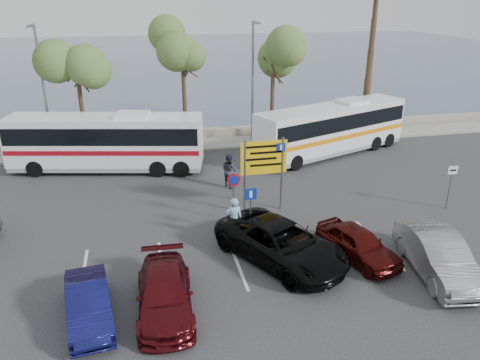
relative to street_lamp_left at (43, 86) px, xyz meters
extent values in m
plane|color=#2E2E30|center=(10.00, -13.52, -4.60)|extent=(120.00, 120.00, 0.00)
cube|color=gray|center=(10.00, 0.48, -4.52)|extent=(44.00, 2.40, 0.15)
cube|color=gray|center=(10.00, 2.48, -4.30)|extent=(48.00, 0.80, 0.60)
plane|color=#45546F|center=(10.00, 46.48, -4.59)|extent=(140.00, 140.00, 0.00)
cylinder|color=#382619|center=(2.00, 0.48, -1.93)|extent=(0.28, 0.28, 5.04)
cylinder|color=#382619|center=(8.50, 0.48, -1.65)|extent=(0.28, 0.28, 5.60)
cylinder|color=#382619|center=(14.50, 0.48, -1.86)|extent=(0.28, 0.28, 5.18)
cylinder|color=#382619|center=(21.50, 0.48, 0.55)|extent=(0.48, 0.48, 10.00)
cylinder|color=slate|center=(0.00, 0.08, -0.45)|extent=(0.16, 0.16, 8.00)
cylinder|color=slate|center=(0.00, -0.37, 3.50)|extent=(0.12, 0.90, 0.12)
cube|color=slate|center=(0.00, -0.87, 3.45)|extent=(0.45, 0.25, 0.12)
cylinder|color=slate|center=(13.00, 0.08, -0.45)|extent=(0.16, 0.16, 8.00)
cylinder|color=slate|center=(13.00, -0.37, 3.50)|extent=(0.12, 0.90, 0.12)
cube|color=slate|center=(13.00, -0.87, 3.45)|extent=(0.45, 0.25, 0.12)
cylinder|color=slate|center=(10.10, -10.32, -2.80)|extent=(0.12, 0.12, 3.60)
cylinder|color=slate|center=(11.90, -10.32, -2.80)|extent=(0.12, 0.12, 3.60)
cube|color=yellow|center=(11.00, -10.32, -1.90)|extent=(2.20, 0.06, 1.60)
cube|color=#0C2699|center=(11.80, -10.36, -1.45)|extent=(0.42, 0.01, 0.42)
cylinder|color=slate|center=(9.40, -11.12, -3.50)|extent=(0.07, 0.07, 2.20)
cylinder|color=#B20C0C|center=(9.40, -11.15, -2.55)|extent=(0.60, 0.03, 0.60)
cylinder|color=slate|center=(9.80, -12.72, -3.50)|extent=(0.07, 0.07, 2.20)
cube|color=#0C2699|center=(9.80, -12.74, -2.60)|extent=(0.50, 0.03, 0.50)
cylinder|color=slate|center=(19.80, -12.02, -3.50)|extent=(0.07, 0.07, 2.20)
cube|color=white|center=(19.80, -12.04, -2.60)|extent=(0.50, 0.03, 0.40)
cube|color=white|center=(3.50, -3.02, -2.73)|extent=(11.35, 4.68, 2.73)
cube|color=black|center=(3.50, -3.02, -2.24)|extent=(11.14, 4.67, 0.97)
cube|color=maroon|center=(3.50, -3.02, -3.16)|extent=(11.25, 4.69, 0.28)
cube|color=gray|center=(3.50, -3.02, -4.09)|extent=(11.24, 4.63, 0.51)
cube|color=white|center=(3.50, -3.02, -1.25)|extent=(2.12, 1.84, 0.22)
cube|color=white|center=(17.50, -3.02, -2.76)|extent=(11.00, 6.12, 2.68)
cube|color=black|center=(17.50, -3.02, -2.28)|extent=(10.81, 6.08, 0.95)
cube|color=orange|center=(17.50, -3.02, -3.19)|extent=(10.90, 6.11, 0.27)
cube|color=gray|center=(17.50, -3.02, -4.10)|extent=(10.89, 6.06, 0.50)
cube|color=white|center=(17.50, -3.02, -1.31)|extent=(2.22, 2.01, 0.22)
imported|color=#10114D|center=(3.48, -17.02, -3.98)|extent=(1.82, 3.92, 1.24)
imported|color=#4E0D12|center=(5.88, -17.02, -3.96)|extent=(1.97, 4.48, 1.28)
imported|color=#450C09|center=(13.50, -15.35, -3.95)|extent=(2.66, 4.11, 1.30)
imported|color=black|center=(10.50, -14.88, -3.81)|extent=(5.02, 6.20, 1.57)
imported|color=gray|center=(15.90, -17.02, -3.82)|extent=(2.29, 4.89, 1.55)
imported|color=#91B2D3|center=(9.04, -12.92, -3.61)|extent=(0.76, 0.53, 1.97)
imported|color=#2D2F44|center=(10.00, -7.02, -3.67)|extent=(1.02, 1.12, 1.85)
camera|label=1|loc=(5.55, -30.05, 5.20)|focal=35.00mm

